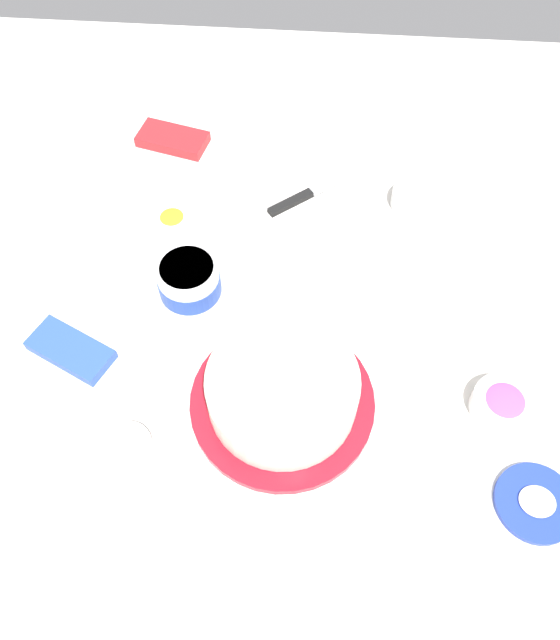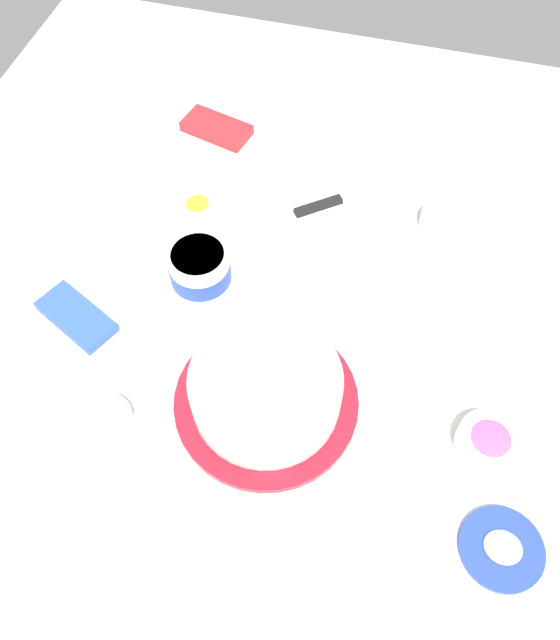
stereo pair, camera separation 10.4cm
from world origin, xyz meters
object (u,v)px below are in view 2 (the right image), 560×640
frosting_tub_lid (502,548)px  spreading_knife (341,199)px  sprinkle_bowl_pink (447,220)px  frosted_cake (266,390)px  sprinkle_bowl_orange (198,209)px  sprinkle_bowl_rainbow (489,442)px  sprinkle_bowl_blue (108,420)px  candy_box_upper (217,128)px  candy_box_lower (76,317)px  frosting_tub (200,269)px

frosting_tub_lid → spreading_knife: (-0.35, 0.58, -0.00)m
sprinkle_bowl_pink → frosted_cake: bearing=-117.3°
sprinkle_bowl_orange → sprinkle_bowl_rainbow: sprinkle_bowl_orange is taller
sprinkle_bowl_rainbow → spreading_knife: bearing=126.2°
sprinkle_bowl_blue → sprinkle_bowl_orange: 0.44m
frosting_tub_lid → candy_box_upper: bearing=132.5°
sprinkle_bowl_orange → candy_box_lower: sprinkle_bowl_orange is taller
sprinkle_bowl_rainbow → candy_box_lower: sprinkle_bowl_rainbow is taller
sprinkle_bowl_orange → spreading_knife: bearing=23.8°
frosting_tub_lid → candy_box_lower: bearing=165.0°
sprinkle_bowl_pink → candy_box_lower: sprinkle_bowl_pink is taller
frosting_tub_lid → candy_box_lower: size_ratio=0.84×
frosting_tub_lid → candy_box_upper: (-0.64, 0.70, 0.00)m
sprinkle_bowl_orange → candy_box_upper: 0.24m
spreading_knife → sprinkle_bowl_blue: size_ratio=2.58×
candy_box_upper → sprinkle_bowl_pink: bearing=-1.0°
sprinkle_bowl_blue → sprinkle_bowl_rainbow: (0.56, 0.11, 0.00)m
sprinkle_bowl_blue → frosting_tub_lid: bearing=-3.1°
frosting_tub → spreading_knife: bearing=52.6°
frosted_cake → frosting_tub_lid: frosted_cake is taller
frosted_cake → spreading_knife: size_ratio=1.46×
frosted_cake → sprinkle_bowl_rainbow: frosted_cake is taller
frosting_tub → spreading_knife: size_ratio=0.54×
frosted_cake → spreading_knife: bearing=87.1°
frosting_tub_lid → sprinkle_bowl_orange: bearing=142.1°
spreading_knife → candy_box_lower: size_ratio=1.41×
frosting_tub_lid → sprinkle_bowl_blue: 0.60m
candy_box_upper → spreading_knife: bearing=-8.5°
sprinkle_bowl_pink → sprinkle_bowl_blue: sprinkle_bowl_pink is taller
sprinkle_bowl_pink → candy_box_lower: size_ratio=0.70×
frosted_cake → sprinkle_bowl_orange: size_ratio=2.91×
frosted_cake → frosting_tub: frosted_cake is taller
frosted_cake → sprinkle_bowl_blue: size_ratio=3.76×
sprinkle_bowl_blue → candy_box_upper: sprinkle_bowl_blue is taller
sprinkle_bowl_rainbow → sprinkle_bowl_orange: bearing=150.4°
frosting_tub → sprinkle_bowl_blue: size_ratio=1.39×
frosted_cake → frosting_tub: 0.26m
sprinkle_bowl_orange → candy_box_lower: size_ratio=0.71×
frosting_tub_lid → candy_box_upper: size_ratio=0.84×
spreading_knife → sprinkle_bowl_orange: (-0.25, -0.11, 0.02)m
frosting_tub → candy_box_lower: size_ratio=0.76×
frosted_cake → candy_box_lower: size_ratio=2.06×
frosting_tub_lid → sprinkle_bowl_rainbow: (-0.03, 0.15, 0.01)m
frosting_tub_lid → spreading_knife: 0.68m
spreading_knife → sprinkle_bowl_pink: bearing=-3.5°
frosting_tub_lid → sprinkle_bowl_orange: (-0.60, 0.47, 0.02)m
sprinkle_bowl_pink → sprinkle_bowl_orange: (-0.45, -0.10, 0.00)m
sprinkle_bowl_rainbow → candy_box_lower: bearing=176.0°
sprinkle_bowl_rainbow → candy_box_upper: sprinkle_bowl_rainbow is taller
sprinkle_bowl_orange → candy_box_upper: sprinkle_bowl_orange is taller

